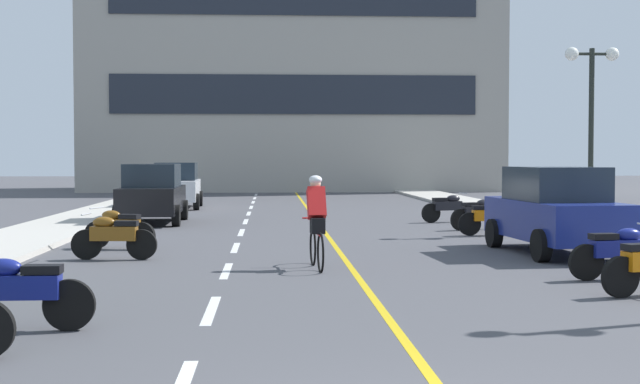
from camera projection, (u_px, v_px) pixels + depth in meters
ground_plane at (310, 224)px, 26.59m from camera, size 140.00×140.00×0.00m
curb_left at (91, 216)px, 29.17m from camera, size 2.40×72.00×0.12m
curb_right at (516, 215)px, 29.98m from camera, size 2.40×72.00×0.12m
lane_dash_1 at (211, 310)px, 11.51m from camera, size 0.14×2.20×0.01m
lane_dash_2 at (226, 271)px, 15.50m from camera, size 0.14×2.20×0.01m
lane_dash_3 at (235, 248)px, 19.49m from camera, size 0.14×2.20×0.01m
lane_dash_4 at (241, 232)px, 23.48m from camera, size 0.14×2.20×0.01m
lane_dash_5 at (246, 222)px, 27.47m from camera, size 0.14×2.20×0.01m
lane_dash_6 at (249, 213)px, 31.46m from camera, size 0.14×2.20×0.01m
lane_dash_7 at (251, 207)px, 35.45m from camera, size 0.14×2.20×0.01m
lane_dash_8 at (253, 202)px, 39.44m from camera, size 0.14×2.20×0.01m
lane_dash_9 at (255, 198)px, 43.43m from camera, size 0.14×2.20×0.01m
lane_dash_10 at (256, 195)px, 47.42m from camera, size 0.14×2.20×0.01m
lane_dash_11 at (257, 192)px, 51.41m from camera, size 0.14×2.20×0.01m
centre_line_yellow at (314, 217)px, 29.59m from camera, size 0.12×66.00×0.01m
office_building at (292, 40)px, 55.01m from camera, size 25.12×9.82×18.88m
street_lamp_mid at (592, 95)px, 23.31m from camera, size 1.46×0.36×4.84m
parked_car_near at (555, 210)px, 18.28m from camera, size 2.16×4.31×1.82m
parked_car_mid at (152, 193)px, 26.83m from camera, size 1.97×4.23×1.82m
parked_car_far at (177, 185)px, 34.86m from camera, size 2.03×4.25×1.82m
motorcycle_1 at (19, 291)px, 10.08m from camera, size 1.70×0.60×0.92m
motorcycle_3 at (618, 251)px, 14.36m from camera, size 1.70×0.60×0.92m
motorcycle_4 at (113, 236)px, 17.19m from camera, size 1.70×0.60×0.92m
motorcycle_5 at (119, 228)px, 19.24m from camera, size 1.64×0.78×0.92m
motorcycle_6 at (490, 217)px, 22.61m from camera, size 1.70×0.60×0.92m
motorcycle_7 at (478, 213)px, 24.31m from camera, size 1.64×0.80×0.92m
motorcycle_8 at (448, 207)px, 27.14m from camera, size 1.68×0.67×0.92m
cyclist_rider at (317, 220)px, 15.82m from camera, size 0.42×1.77×1.71m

